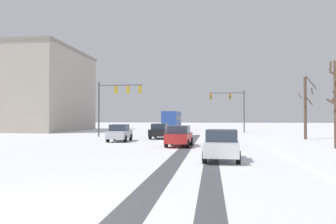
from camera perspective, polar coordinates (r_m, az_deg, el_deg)
The scene contains 13 objects.
ground_plane at distance 9.01m, azimuth -21.10°, elevation -15.29°, with size 300.00×300.00×0.00m, color white.
wheel_track_left_lane at distance 25.03m, azimuth 3.09°, elevation -6.12°, with size 0.92×37.80×0.01m, color #4C4C51.
wheel_track_right_lane at distance 24.96m, azimuth 7.44°, elevation -6.13°, with size 0.74×37.80×0.01m, color #4C4C51.
sidewalk_kerb_right at distance 24.09m, azimuth 22.88°, elevation -6.11°, with size 4.00×37.80×0.12m, color white.
traffic_signal_far_right at distance 52.20m, azimuth 10.88°, elevation 1.62°, with size 5.45×0.43×6.50m.
traffic_signal_near_left at distance 39.79m, azimuth -8.89°, elevation 2.65°, with size 5.31×0.45×6.50m.
car_black_lead at distance 35.79m, azimuth -1.37°, elevation -3.28°, with size 1.98×4.17×1.62m.
car_silver_second at distance 31.89m, azimuth -8.30°, elevation -3.55°, with size 1.98×4.17×1.62m.
car_red_third at distance 26.12m, azimuth 1.92°, elevation -4.12°, with size 1.98×4.17×1.62m.
car_white_fourth at distance 17.69m, azimuth 9.19°, elevation -5.59°, with size 1.98×4.17×1.62m.
bus_oncoming at distance 61.32m, azimuth 0.69°, elevation -1.24°, with size 2.75×11.02×3.38m.
bare_tree_sidewalk_far at distance 37.48m, azimuth 22.53°, elevation 0.92°, with size 1.70×1.68×6.53m.
office_building_far_left_block at distance 64.42m, azimuth -24.98°, elevation 3.32°, with size 23.44×19.41×13.97m.
Camera 1 is at (4.16, -7.67, 2.23)m, focal length 35.56 mm.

